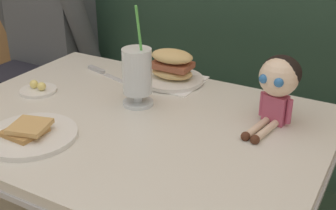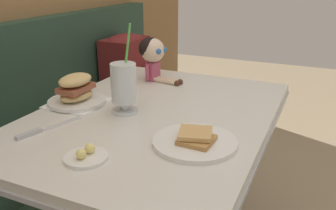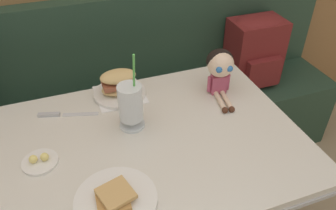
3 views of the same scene
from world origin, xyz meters
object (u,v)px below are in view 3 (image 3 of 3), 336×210
(toast_plate, at_px, (116,199))
(sandwich_plate, at_px, (119,86))
(backpack, at_px, (255,49))
(milkshake_glass, at_px, (131,104))
(seated_doll, at_px, (220,66))
(butter_saucer, at_px, (40,161))
(butter_knife, at_px, (58,115))

(toast_plate, distance_m, sandwich_plate, 0.55)
(backpack, bearing_deg, milkshake_glass, -149.70)
(sandwich_plate, height_order, seated_doll, seated_doll)
(toast_plate, relative_size, sandwich_plate, 1.14)
(butter_saucer, relative_size, backpack, 0.30)
(seated_doll, bearing_deg, milkshake_glass, -167.64)
(milkshake_glass, relative_size, seated_doll, 1.40)
(butter_knife, bearing_deg, toast_plate, -75.62)
(sandwich_plate, relative_size, butter_saucer, 1.83)
(milkshake_glass, distance_m, backpack, 1.02)
(butter_knife, xyz_separation_m, seated_doll, (0.67, -0.07, 0.12))
(sandwich_plate, relative_size, seated_doll, 0.97)
(sandwich_plate, height_order, backpack, sandwich_plate)
(seated_doll, bearing_deg, butter_knife, 173.87)
(butter_knife, relative_size, backpack, 0.57)
(toast_plate, xyz_separation_m, seated_doll, (0.54, 0.41, 0.12))
(backpack, bearing_deg, seated_doll, -137.76)
(milkshake_glass, distance_m, butter_saucer, 0.36)
(milkshake_glass, bearing_deg, backpack, 30.30)
(milkshake_glass, distance_m, butter_knife, 0.32)
(toast_plate, xyz_separation_m, butter_saucer, (-0.20, 0.24, -0.00))
(toast_plate, distance_m, butter_saucer, 0.31)
(toast_plate, relative_size, milkshake_glass, 0.79)
(sandwich_plate, distance_m, seated_doll, 0.43)
(sandwich_plate, bearing_deg, toast_plate, -104.78)
(milkshake_glass, bearing_deg, butter_knife, 148.41)
(toast_plate, xyz_separation_m, backpack, (1.00, 0.82, -0.09))
(toast_plate, height_order, butter_knife, toast_plate)
(milkshake_glass, bearing_deg, toast_plate, -113.32)
(sandwich_plate, height_order, butter_knife, sandwich_plate)
(seated_doll, bearing_deg, sandwich_plate, 162.78)
(butter_saucer, relative_size, butter_knife, 0.52)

